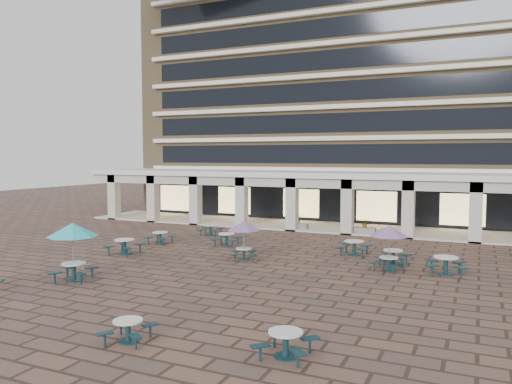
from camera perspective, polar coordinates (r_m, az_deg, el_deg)
ground at (r=25.81m, az=-1.01°, el=-8.49°), size 120.00×120.00×0.00m
apartment_building at (r=49.91m, az=11.85°, el=12.09°), size 40.00×15.50×25.20m
retail_arcade at (r=39.17m, az=8.27°, el=0.24°), size 42.00×6.60×4.40m
picnic_table_2 at (r=16.19m, az=-14.42°, el=-14.89°), size 1.73×1.73×0.68m
picnic_table_3 at (r=14.64m, az=3.40°, el=-16.70°), size 1.70×1.70×0.75m
picnic_table_4 at (r=23.99m, az=-20.22°, el=-4.31°), size 2.27×2.27×2.62m
picnic_table_5 at (r=29.84m, az=-14.80°, el=-5.90°), size 2.00×2.00×0.86m
picnic_table_6 at (r=27.03m, az=-1.41°, el=-4.07°), size 1.82×1.82×2.10m
picnic_table_7 at (r=27.17m, az=15.41°, el=-7.02°), size 1.80×1.80×0.76m
picnic_table_8 at (r=35.72m, az=-5.22°, el=-4.23°), size 1.89×1.89×0.75m
picnic_table_9 at (r=31.58m, az=-3.40°, el=-5.30°), size 1.92×1.92×0.78m
picnic_table_10 at (r=25.63m, az=20.87°, el=-7.68°), size 2.06×2.06×0.86m
picnic_table_11 at (r=25.31m, az=14.98°, el=-4.52°), size 1.93×1.93×2.23m
picnic_table_12 at (r=32.85m, az=-10.89°, el=-5.03°), size 1.75×1.75×0.75m
picnic_table_13 at (r=29.09m, az=11.15°, el=-6.13°), size 1.86×1.86×0.83m
planter_left at (r=38.17m, az=4.81°, el=-3.61°), size 1.50×0.81×1.25m
planter_right at (r=36.82m, az=12.34°, el=-4.08°), size 1.50×0.60×1.16m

